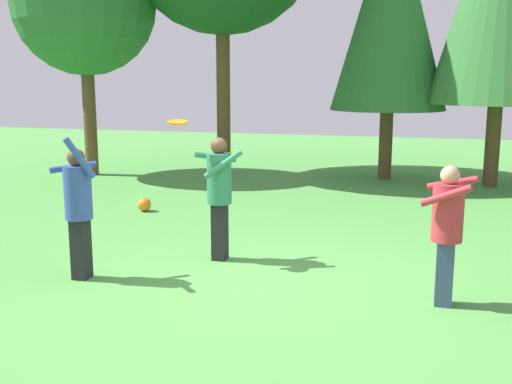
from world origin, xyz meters
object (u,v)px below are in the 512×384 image
(person_thrower, at_px, (78,202))
(ball_orange, at_px, (144,205))
(frisbee, at_px, (177,122))
(tree_center, at_px, (391,6))
(person_catcher, at_px, (219,188))
(person_bystander, at_px, (447,224))
(tree_far_left, at_px, (84,4))

(person_thrower, relative_size, ball_orange, 7.04)
(person_thrower, xyz_separation_m, ball_orange, (-1.01, 3.83, -0.86))
(frisbee, xyz_separation_m, tree_center, (2.18, 8.08, 2.29))
(person_thrower, xyz_separation_m, person_catcher, (1.42, 1.26, 0.03))
(person_bystander, bearing_deg, ball_orange, -22.75)
(person_catcher, xyz_separation_m, ball_orange, (-2.42, 2.58, -0.89))
(frisbee, relative_size, tree_center, 0.05)
(person_catcher, xyz_separation_m, tree_center, (1.72, 7.75, 3.20))
(person_thrower, distance_m, person_catcher, 1.90)
(ball_orange, bearing_deg, person_thrower, -75.31)
(person_catcher, distance_m, person_bystander, 3.14)
(person_catcher, height_order, tree_far_left, tree_far_left)
(ball_orange, bearing_deg, tree_center, 51.33)
(person_thrower, xyz_separation_m, tree_center, (3.14, 9.01, 3.23))
(person_bystander, bearing_deg, person_thrower, 14.29)
(frisbee, relative_size, tree_far_left, 0.06)
(person_catcher, bearing_deg, tree_far_left, -82.66)
(person_thrower, distance_m, person_bystander, 4.41)
(person_bystander, xyz_separation_m, tree_far_left, (-8.75, 7.29, 3.42))
(person_bystander, distance_m, tree_center, 9.40)
(person_bystander, bearing_deg, tree_far_left, -29.35)
(tree_far_left, bearing_deg, ball_orange, -48.31)
(person_catcher, height_order, frisbee, frisbee)
(person_thrower, height_order, tree_far_left, tree_far_left)
(frisbee, distance_m, tree_far_left, 8.84)
(ball_orange, bearing_deg, person_bystander, -33.20)
(person_thrower, bearing_deg, frisbee, 0.00)
(person_thrower, relative_size, person_catcher, 1.07)
(person_catcher, xyz_separation_m, person_bystander, (2.98, -0.96, -0.09))
(tree_far_left, relative_size, tree_center, 0.91)
(person_catcher, distance_m, frisbee, 1.08)
(person_catcher, relative_size, tree_center, 0.25)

